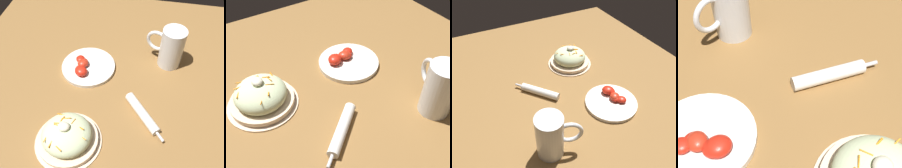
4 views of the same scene
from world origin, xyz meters
TOP-DOWN VIEW (x-y plane):
  - ground_plane at (0.00, 0.00)m, footprint 1.43×1.43m
  - beer_mug at (-0.11, -0.26)m, footprint 0.15×0.09m
  - napkin_roll at (-0.04, 0.02)m, footprint 0.15×0.17m
  - tomato_plate at (0.21, -0.16)m, footprint 0.21×0.21m

SIDE VIEW (x-z plane):
  - ground_plane at x=0.00m, z-range 0.00..0.00m
  - tomato_plate at x=0.21m, z-range -0.01..0.04m
  - napkin_roll at x=-0.04m, z-range 0.00..0.03m
  - beer_mug at x=-0.11m, z-range -0.01..0.16m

